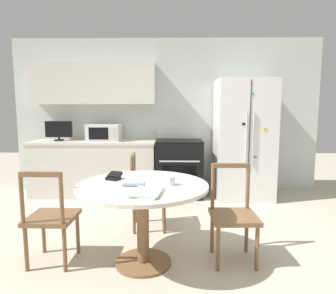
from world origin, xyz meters
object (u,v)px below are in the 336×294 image
dining_chair_left (51,218)px  dining_chair_right (233,215)px  wallet (114,177)px  refrigerator (243,139)px  countertop_tv (59,130)px  dining_chair_far (147,193)px  microwave (104,133)px  candle_glass (170,181)px  oven_range (179,167)px

dining_chair_left → dining_chair_right: same height
dining_chair_left → wallet: size_ratio=5.58×
refrigerator → countertop_tv: size_ratio=4.31×
dining_chair_left → dining_chair_far: size_ratio=1.00×
microwave → dining_chair_far: microwave is taller
candle_glass → oven_range: bearing=86.8°
candle_glass → wallet: size_ratio=0.56×
microwave → dining_chair_right: (1.70, -2.18, -0.60)m
wallet → microwave: bearing=105.1°
oven_range → dining_chair_right: size_ratio=1.20×
oven_range → microwave: microwave is taller
dining_chair_right → wallet: bearing=-5.1°
countertop_tv → dining_chair_right: countertop_tv is taller
oven_range → dining_chair_left: (-1.22, -2.22, -0.03)m
refrigerator → oven_range: (-1.03, 0.06, -0.47)m
oven_range → wallet: bearing=-108.0°
refrigerator → dining_chair_right: (-0.56, -2.06, -0.50)m
refrigerator → wallet: (-1.69, -1.98, -0.16)m
wallet → oven_range: bearing=72.0°
microwave → dining_chair_right: microwave is taller
dining_chair_left → dining_chair_far: 1.17m
oven_range → countertop_tv: 2.08m
oven_range → dining_chair_far: oven_range is taller
oven_range → dining_chair_far: size_ratio=1.20×
microwave → countertop_tv: countertop_tv is taller
candle_glass → countertop_tv: bearing=128.7°
countertop_tv → candle_glass: 2.98m
dining_chair_far → dining_chair_right: 1.15m
candle_glass → dining_chair_left: bearing=178.5°
oven_range → candle_glass: (-0.13, -2.25, 0.32)m
refrigerator → countertop_tv: 3.01m
refrigerator → oven_range: size_ratio=1.74×
microwave → wallet: microwave is taller
oven_range → dining_chair_far: 1.44m
refrigerator → candle_glass: (-1.15, -2.19, -0.15)m
countertop_tv → candle_glass: bearing=-51.3°
oven_range → dining_chair_right: 2.17m
dining_chair_left → dining_chair_right: size_ratio=1.00×
countertop_tv → dining_chair_left: size_ratio=0.48×
countertop_tv → dining_chair_left: countertop_tv is taller
oven_range → countertop_tv: bearing=178.2°
dining_chair_left → dining_chair_far: bearing=47.3°
dining_chair_right → candle_glass: size_ratio=10.02×
refrigerator → dining_chair_left: size_ratio=2.08×
dining_chair_right → wallet: dining_chair_right is taller
oven_range → dining_chair_right: oven_range is taller
dining_chair_far → countertop_tv: bearing=-135.6°
candle_glass → microwave: bearing=115.6°
countertop_tv → candle_glass: countertop_tv is taller
refrigerator → dining_chair_right: bearing=-105.2°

